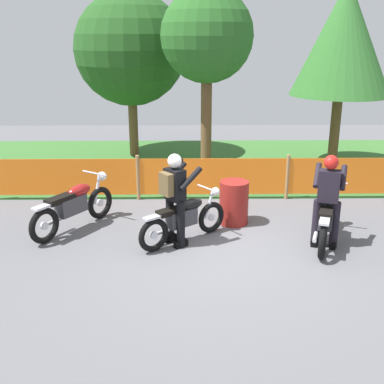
# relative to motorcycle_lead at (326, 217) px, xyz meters

# --- Properties ---
(ground) EXTENTS (24.00, 24.00, 0.02)m
(ground) POSITION_rel_motorcycle_lead_xyz_m (-1.94, -0.34, -0.49)
(ground) COLOR #5B5B60
(grass_verge) EXTENTS (24.00, 6.26, 0.01)m
(grass_verge) POSITION_rel_motorcycle_lead_xyz_m (-1.94, 5.50, -0.47)
(grass_verge) COLOR #386B2D
(grass_verge) RESTS_ON ground
(barrier_fence) EXTENTS (10.33, 0.08, 1.05)m
(barrier_fence) POSITION_rel_motorcycle_lead_xyz_m (-1.94, 2.38, 0.06)
(barrier_fence) COLOR #997547
(barrier_fence) RESTS_ON ground
(tree_leftmost) EXTENTS (3.31, 3.31, 4.86)m
(tree_leftmost) POSITION_rel_motorcycle_lead_xyz_m (-4.17, 6.62, 2.72)
(tree_leftmost) COLOR brown
(tree_leftmost) RESTS_ON ground
(tree_near_left) EXTENTS (2.30, 2.30, 4.75)m
(tree_near_left) POSITION_rel_motorcycle_lead_xyz_m (-2.02, 4.21, 3.08)
(tree_near_left) COLOR brown
(tree_near_left) RESTS_ON ground
(tree_near_right) EXTENTS (2.73, 2.73, 5.04)m
(tree_near_right) POSITION_rel_motorcycle_lead_xyz_m (1.71, 5.36, 3.03)
(tree_near_right) COLOR brown
(tree_near_right) RESTS_ON ground
(motorcycle_lead) EXTENTS (0.90, 2.00, 0.99)m
(motorcycle_lead) POSITION_rel_motorcycle_lead_xyz_m (0.00, 0.00, 0.00)
(motorcycle_lead) COLOR black
(motorcycle_lead) RESTS_ON ground
(motorcycle_trailing) EXTENTS (1.60, 1.29, 0.92)m
(motorcycle_trailing) POSITION_rel_motorcycle_lead_xyz_m (-2.59, 0.05, -0.03)
(motorcycle_trailing) COLOR black
(motorcycle_trailing) RESTS_ON ground
(motorcycle_third) EXTENTS (1.27, 1.85, 1.01)m
(motorcycle_third) POSITION_rel_motorcycle_lead_xyz_m (-4.72, 0.63, 0.01)
(motorcycle_third) COLOR black
(motorcycle_third) RESTS_ON ground
(rider_lead) EXTENTS (0.67, 0.68, 1.69)m
(rider_lead) POSITION_rel_motorcycle_lead_xyz_m (-0.07, -0.19, 0.44)
(rider_lead) COLOR black
(rider_lead) RESTS_ON ground
(rider_trailing) EXTENTS (0.78, 0.74, 1.69)m
(rider_trailing) POSITION_rel_motorcycle_lead_xyz_m (-2.75, -0.09, 0.47)
(rider_trailing) COLOR black
(rider_trailing) RESTS_ON ground
(oil_drum) EXTENTS (0.58, 0.58, 0.88)m
(oil_drum) POSITION_rel_motorcycle_lead_xyz_m (-1.60, 0.91, -0.04)
(oil_drum) COLOR maroon
(oil_drum) RESTS_ON ground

